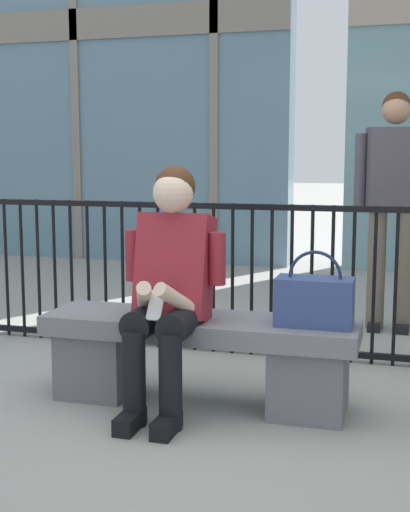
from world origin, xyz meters
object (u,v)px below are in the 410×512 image
(seated_person_with_phone, at_px, (169,282))
(bystander_at_railing, at_px, (393,193))
(stone_bench, at_px, (200,351))
(handbag_on_bench, at_px, (315,300))

(seated_person_with_phone, height_order, bystander_at_railing, bystander_at_railing)
(stone_bench, xyz_separation_m, seated_person_with_phone, (-0.12, -0.13, 0.38))
(handbag_on_bench, height_order, bystander_at_railing, bystander_at_railing)
(stone_bench, bearing_deg, seated_person_with_phone, -132.30)
(seated_person_with_phone, distance_m, handbag_on_bench, 0.71)
(seated_person_with_phone, distance_m, bystander_at_railing, 2.26)
(stone_bench, distance_m, seated_person_with_phone, 0.42)
(stone_bench, relative_size, handbag_on_bench, 4.34)
(seated_person_with_phone, xyz_separation_m, bystander_at_railing, (1.01, 2.00, 0.35))
(seated_person_with_phone, bearing_deg, bystander_at_railing, 63.27)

